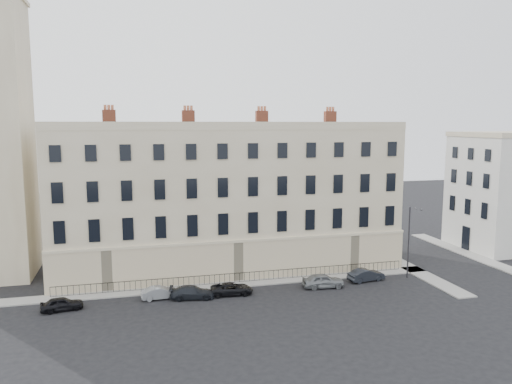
# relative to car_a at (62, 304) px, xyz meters

# --- Properties ---
(ground) EXTENTS (160.00, 160.00, 0.00)m
(ground) POSITION_rel_car_a_xyz_m (22.08, -1.95, -0.58)
(ground) COLOR black
(ground) RESTS_ON ground
(terrace) EXTENTS (36.22, 12.22, 17.00)m
(terrace) POSITION_rel_car_a_xyz_m (16.11, 10.01, 6.91)
(terrace) COLOR #BBAB8B
(terrace) RESTS_ON ground
(adjacent_building) EXTENTS (10.00, 10.00, 14.00)m
(adjacent_building) POSITION_rel_car_a_xyz_m (51.08, 9.05, 6.42)
(adjacent_building) COLOR silver
(adjacent_building) RESTS_ON ground
(pavement_terrace) EXTENTS (48.00, 2.00, 0.12)m
(pavement_terrace) POSITION_rel_car_a_xyz_m (12.08, 3.05, -0.52)
(pavement_terrace) COLOR gray
(pavement_terrace) RESTS_ON ground
(pavement_east_return) EXTENTS (2.00, 24.00, 0.12)m
(pavement_east_return) POSITION_rel_car_a_xyz_m (35.08, 6.05, -0.52)
(pavement_east_return) COLOR gray
(pavement_east_return) RESTS_ON ground
(pavement_adjacent) EXTENTS (2.00, 20.00, 0.12)m
(pavement_adjacent) POSITION_rel_car_a_xyz_m (45.08, 8.05, -0.52)
(pavement_adjacent) COLOR gray
(pavement_adjacent) RESTS_ON ground
(railings) EXTENTS (35.00, 0.04, 0.96)m
(railings) POSITION_rel_car_a_xyz_m (16.08, 3.45, -0.03)
(railings) COLOR black
(railings) RESTS_ON ground
(car_a) EXTENTS (3.59, 1.89, 1.17)m
(car_a) POSITION_rel_car_a_xyz_m (0.00, 0.00, 0.00)
(car_a) COLOR black
(car_a) RESTS_ON ground
(car_b) EXTENTS (3.49, 1.41, 1.13)m
(car_b) POSITION_rel_car_a_xyz_m (8.22, 0.84, -0.02)
(car_b) COLOR gray
(car_b) RESTS_ON ground
(car_c) EXTENTS (4.21, 2.16, 1.17)m
(car_c) POSITION_rel_car_a_xyz_m (11.00, 0.17, 0.00)
(car_c) COLOR black
(car_c) RESTS_ON ground
(car_d) EXTENTS (4.02, 2.06, 1.09)m
(car_d) POSITION_rel_car_a_xyz_m (14.66, 0.36, -0.04)
(car_d) COLOR black
(car_d) RESTS_ON ground
(car_e) EXTENTS (4.13, 1.96, 1.37)m
(car_e) POSITION_rel_car_a_xyz_m (23.56, 0.11, 0.10)
(car_e) COLOR slate
(car_e) RESTS_ON ground
(car_f) EXTENTS (3.92, 1.87, 1.24)m
(car_f) POSITION_rel_car_a_xyz_m (28.47, 0.93, 0.04)
(car_f) COLOR black
(car_f) RESTS_ON ground
(streetlamp) EXTENTS (0.79, 1.48, 7.36)m
(streetlamp) POSITION_rel_car_a_xyz_m (33.12, 0.84, 3.49)
(streetlamp) COLOR #2E2D32
(streetlamp) RESTS_ON ground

